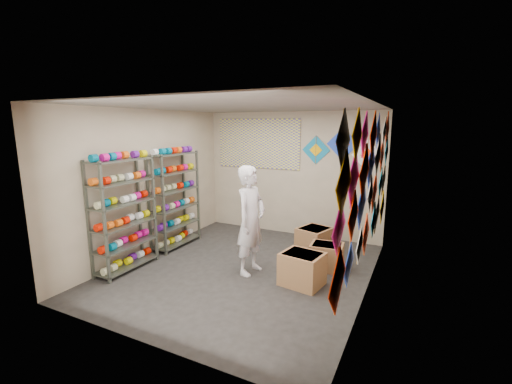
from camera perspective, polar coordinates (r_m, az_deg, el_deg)
The scene contains 12 objects.
ground at distance 5.97m, azimuth -2.19°, elevation -12.76°, with size 4.50×4.50×0.00m, color black.
room_walls at distance 5.51m, azimuth -2.32°, elevation 3.07°, with size 4.50×4.50×4.50m.
shelf_rack_front at distance 6.08m, azimuth -21.19°, elevation -3.60°, with size 0.40×1.10×1.90m, color #4C5147.
shelf_rack_back at distance 7.00m, azimuth -13.39°, elevation -1.29°, with size 0.40×1.10×1.90m, color #4C5147.
string_spools at distance 6.50m, azimuth -17.06°, elevation -1.55°, with size 0.12×2.36×0.12m.
kite_wall_display at distance 4.91m, azimuth 18.50°, elevation 1.42°, with size 0.06×4.33×2.08m.
back_wall_kites at distance 7.21m, azimuth 14.16°, elevation 6.87°, with size 1.67×0.02×0.85m.
poster at distance 7.82m, azimuth 0.35°, elevation 8.07°, with size 2.00×0.01×1.10m, color #4E4391.
shopkeeper at distance 5.58m, azimuth -0.88°, elevation -4.73°, with size 0.49×0.69×1.79m, color silver.
carton_a at distance 5.40m, azimuth 7.70°, elevation -12.60°, with size 0.60×0.50×0.50m, color #9D6F44.
carton_b at distance 6.03m, azimuth 11.67°, elevation -10.50°, with size 0.54×0.44×0.44m, color #9D6F44.
carton_c at distance 6.67m, azimuth 9.67°, elevation -7.99°, with size 0.52×0.57×0.50m, color #9D6F44.
Camera 1 is at (2.61, -4.79, 2.42)m, focal length 24.00 mm.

